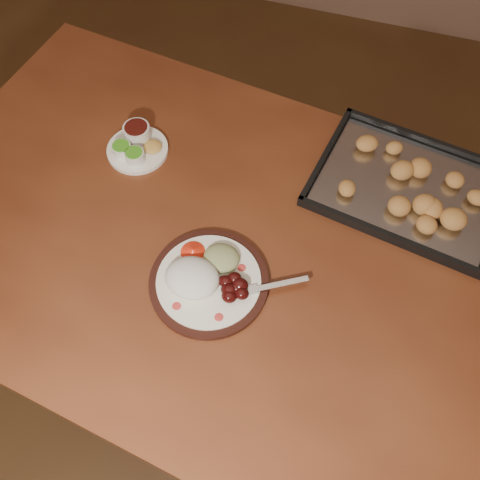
% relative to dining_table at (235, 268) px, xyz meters
% --- Properties ---
extents(ground, '(4.00, 4.00, 0.00)m').
position_rel_dining_table_xyz_m(ground, '(-0.25, -0.15, -0.65)').
color(ground, brown).
rests_on(ground, ground).
extents(dining_table, '(1.62, 1.11, 0.75)m').
position_rel_dining_table_xyz_m(dining_table, '(0.00, 0.00, 0.00)').
color(dining_table, brown).
rests_on(dining_table, ground).
extents(dinner_plate, '(0.32, 0.24, 0.06)m').
position_rel_dining_table_xyz_m(dinner_plate, '(-0.03, -0.10, 0.12)').
color(dinner_plate, black).
rests_on(dinner_plate, dining_table).
extents(condiment_saucer, '(0.14, 0.14, 0.05)m').
position_rel_dining_table_xyz_m(condiment_saucer, '(-0.30, 0.18, 0.11)').
color(condiment_saucer, white).
rests_on(condiment_saucer, dining_table).
extents(baking_tray, '(0.46, 0.37, 0.04)m').
position_rel_dining_table_xyz_m(baking_tray, '(0.33, 0.25, 0.11)').
color(baking_tray, black).
rests_on(baking_tray, dining_table).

